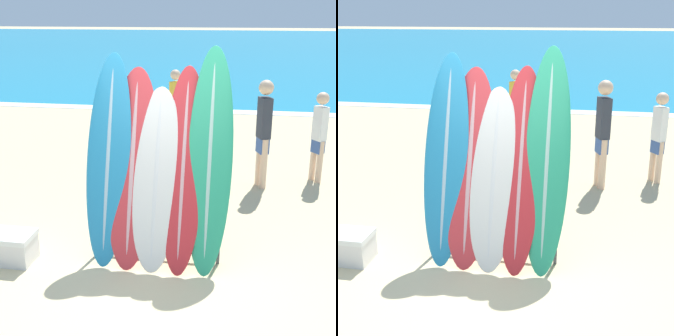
# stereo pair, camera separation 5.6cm
# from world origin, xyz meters

# --- Properties ---
(ground_plane) EXTENTS (160.00, 160.00, 0.00)m
(ground_plane) POSITION_xyz_m (0.00, 0.00, 0.00)
(ground_plane) COLOR #CCB789
(ocean_water) EXTENTS (120.00, 60.00, 0.01)m
(ocean_water) POSITION_xyz_m (0.00, 38.64, 0.00)
(ocean_water) COLOR teal
(ocean_water) RESTS_ON ground_plane
(surfboard_rack) EXTENTS (1.50, 0.04, 0.86)m
(surfboard_rack) POSITION_xyz_m (-0.10, 0.62, 0.46)
(surfboard_rack) COLOR #47474C
(surfboard_rack) RESTS_ON ground_plane
(surfboard_slot_0) EXTENTS (0.52, 0.89, 2.38)m
(surfboard_slot_0) POSITION_xyz_m (-0.68, 0.70, 1.19)
(surfboard_slot_0) COLOR teal
(surfboard_slot_0) RESTS_ON ground_plane
(surfboard_slot_1) EXTENTS (0.60, 0.91, 2.22)m
(surfboard_slot_1) POSITION_xyz_m (-0.39, 0.69, 1.11)
(surfboard_slot_1) COLOR red
(surfboard_slot_1) RESTS_ON ground_plane
(surfboard_slot_2) EXTENTS (0.58, 0.87, 2.02)m
(surfboard_slot_2) POSITION_xyz_m (-0.10, 0.64, 1.01)
(surfboard_slot_2) COLOR silver
(surfboard_slot_2) RESTS_ON ground_plane
(surfboard_slot_3) EXTENTS (0.49, 0.99, 2.25)m
(surfboard_slot_3) POSITION_xyz_m (0.20, 0.70, 1.12)
(surfboard_slot_3) COLOR red
(surfboard_slot_3) RESTS_ON ground_plane
(surfboard_slot_4) EXTENTS (0.51, 0.95, 2.47)m
(surfboard_slot_4) POSITION_xyz_m (0.49, 0.73, 1.24)
(surfboard_slot_4) COLOR #289E70
(surfboard_slot_4) RESTS_ON ground_plane
(person_near_water) EXTENTS (0.26, 0.28, 1.64)m
(person_near_water) POSITION_xyz_m (-0.66, 5.73, 0.89)
(person_near_water) COLOR beige
(person_near_water) RESTS_ON ground_plane
(person_mid_beach) EXTENTS (0.25, 0.27, 1.56)m
(person_mid_beach) POSITION_xyz_m (2.12, 3.72, 0.85)
(person_mid_beach) COLOR beige
(person_mid_beach) RESTS_ON ground_plane
(person_far_left) EXTENTS (0.28, 0.26, 1.65)m
(person_far_left) POSITION_xyz_m (-0.43, 2.57, 0.90)
(person_far_left) COLOR beige
(person_far_left) RESTS_ON ground_plane
(person_far_right) EXTENTS (0.24, 0.30, 1.79)m
(person_far_right) POSITION_xyz_m (1.17, 3.30, 0.98)
(person_far_right) COLOR beige
(person_far_right) RESTS_ON ground_plane
(cooler_box) EXTENTS (0.55, 0.39, 0.36)m
(cooler_box) POSITION_xyz_m (-1.79, 0.28, 0.18)
(cooler_box) COLOR silver
(cooler_box) RESTS_ON ground_plane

